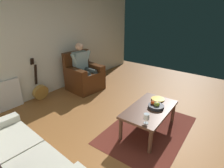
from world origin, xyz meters
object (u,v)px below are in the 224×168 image
(guitar, at_px, (40,91))
(wine_glass_near, at_px, (146,117))
(fruit_bowl, at_px, (156,106))
(armchair, at_px, (84,77))
(coffee_table, at_px, (150,111))
(decorative_dish, at_px, (158,99))
(person_seated, at_px, (84,66))

(guitar, xyz_separation_m, wine_glass_near, (-0.05, 2.69, 0.32))
(fruit_bowl, bearing_deg, guitar, -78.17)
(armchair, bearing_deg, wine_glass_near, 71.67)
(coffee_table, xyz_separation_m, guitar, (0.47, -2.54, -0.16))
(armchair, distance_m, coffee_table, 2.25)
(fruit_bowl, relative_size, decorative_dish, 1.10)
(armchair, distance_m, guitar, 1.12)
(coffee_table, bearing_deg, fruit_bowl, 135.81)
(armchair, relative_size, fruit_bowl, 3.69)
(person_seated, bearing_deg, decorative_dish, 89.42)
(coffee_table, bearing_deg, person_seated, -104.97)
(guitar, distance_m, wine_glass_near, 2.71)
(coffee_table, distance_m, guitar, 2.59)
(wine_glass_near, xyz_separation_m, fruit_bowl, (-0.50, -0.08, -0.06))
(coffee_table, xyz_separation_m, decorative_dish, (-0.37, -0.03, 0.07))
(decorative_dish, bearing_deg, wine_glass_near, 12.71)
(fruit_bowl, height_order, decorative_dish, fruit_bowl)
(coffee_table, relative_size, guitar, 1.13)
(person_seated, bearing_deg, coffee_table, 80.01)
(person_seated, relative_size, fruit_bowl, 4.58)
(guitar, xyz_separation_m, decorative_dish, (-0.84, 2.51, 0.23))
(coffee_table, relative_size, fruit_bowl, 4.19)
(wine_glass_near, bearing_deg, armchair, -113.32)
(coffee_table, xyz_separation_m, wine_glass_near, (0.43, 0.15, 0.16))
(armchair, relative_size, person_seated, 0.81)
(armchair, xyz_separation_m, fruit_bowl, (0.50, 2.24, 0.14))
(fruit_bowl, distance_m, decorative_dish, 0.31)
(person_seated, xyz_separation_m, decorative_dish, (0.21, 2.12, -0.19))
(coffee_table, height_order, decorative_dish, decorative_dish)
(wine_glass_near, height_order, fruit_bowl, wine_glass_near)
(wine_glass_near, bearing_deg, guitar, -89.00)
(armchair, distance_m, person_seated, 0.30)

